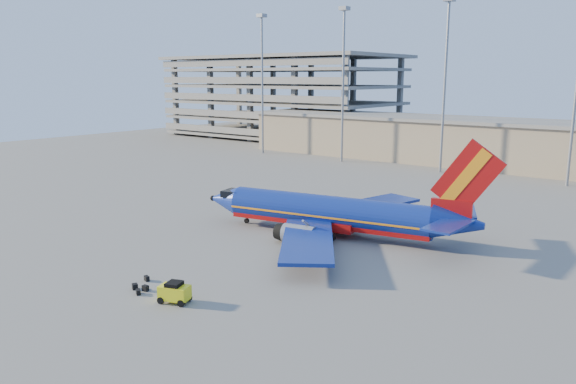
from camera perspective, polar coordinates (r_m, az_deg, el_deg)
name	(u,v)px	position (r m, az deg, el deg)	size (l,w,h in m)	color
ground	(304,236)	(57.86, 1.60, -4.45)	(220.00, 220.00, 0.00)	slate
terminal_building	(554,147)	(105.92, 25.38, 4.16)	(122.00, 16.00, 8.50)	gray
parking_garage	(283,93)	(152.18, -0.55, 10.00)	(62.00, 32.00, 21.40)	slate
light_mast_row	(508,67)	(94.97, 21.41, 11.77)	(101.60, 1.60, 28.65)	gray
aircraft_main	(335,214)	(57.62, 4.80, -2.21)	(31.12, 29.65, 10.63)	navy
baggage_tug	(174,292)	(41.83, -11.46, -9.92)	(2.48, 1.96, 1.56)	yellow
luggage_pile	(141,286)	(45.16, -14.71, -9.25)	(2.41, 2.68, 0.45)	black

